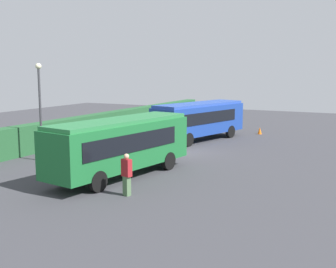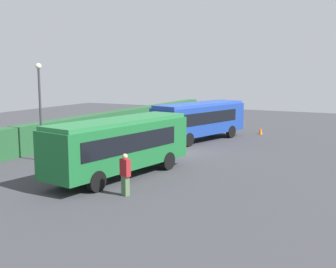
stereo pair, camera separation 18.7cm
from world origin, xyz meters
TOP-DOWN VIEW (x-y plane):
  - ground_plane at (0.00, 0.00)m, footprint 64.00×64.00m
  - bus_green at (-7.43, -0.17)m, footprint 9.14×3.73m
  - bus_blue at (5.15, 0.68)m, footprint 9.12×4.64m
  - person_left at (-10.18, -2.25)m, footprint 0.39×0.52m
  - person_center at (-6.04, 2.89)m, footprint 0.47×0.53m
  - hedge_row at (0.00, 8.75)m, footprint 44.00×1.04m
  - traffic_cone at (10.47, -2.75)m, footprint 0.36×0.36m
  - lamppost at (-6.25, 6.31)m, footprint 0.36×0.36m

SIDE VIEW (x-z plane):
  - ground_plane at x=0.00m, z-range 0.00..0.00m
  - traffic_cone at x=10.47m, z-range 0.00..0.60m
  - person_center at x=-6.04m, z-range 0.04..1.79m
  - hedge_row at x=0.00m, z-range 0.00..1.92m
  - person_left at x=-10.18m, z-range 0.06..1.95m
  - bus_blue at x=5.15m, z-range 0.24..3.19m
  - bus_green at x=-7.43m, z-range 0.24..3.27m
  - lamppost at x=-6.25m, z-range 0.71..6.62m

